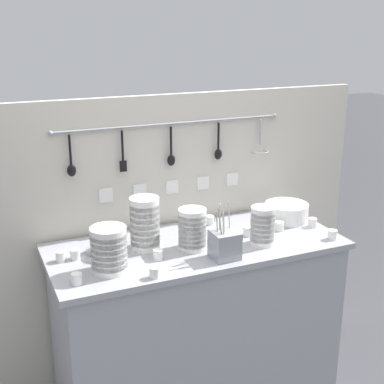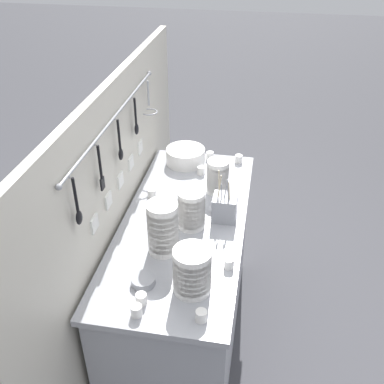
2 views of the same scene
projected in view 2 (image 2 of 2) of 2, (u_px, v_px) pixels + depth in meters
The scene contains 20 objects.
ground_plane at pixel (185, 337), 2.80m from camera, with size 20.00×20.00×0.00m, color #424247.
counter at pixel (185, 284), 2.55m from camera, with size 1.46×0.62×0.91m.
back_wall at pixel (121, 229), 2.41m from camera, with size 2.26×0.11×1.61m.
bowl_stack_wide_centre at pixel (218, 177), 2.47m from camera, with size 0.12×0.12×0.19m.
bowl_stack_back_corner at pixel (163, 228), 2.03m from camera, with size 0.14×0.14×0.26m.
bowl_stack_tall_left at pixel (191, 209), 2.20m from camera, with size 0.13×0.13×0.20m.
bowl_stack_short_front at pixel (192, 271), 1.83m from camera, with size 0.16×0.16×0.21m.
plate_stack at pixel (186, 156), 2.78m from camera, with size 0.24×0.24×0.10m.
steel_mixing_bowl at pixel (143, 281), 1.91m from camera, with size 0.10×0.10×0.03m.
cutlery_caddy at pixel (225, 207), 2.28m from camera, with size 0.12×0.12×0.26m.
cup_centre at pixel (136, 311), 1.76m from camera, with size 0.05×0.05×0.05m.
cup_front_left at pixel (201, 170), 2.67m from camera, with size 0.05×0.05×0.05m.
cup_back_left at pixel (239, 159), 2.80m from camera, with size 0.05×0.05×0.05m.
cup_edge_far at pixel (195, 187), 2.52m from camera, with size 0.05×0.05×0.05m.
cup_back_right at pixel (229, 263), 1.99m from camera, with size 0.05×0.05×0.05m.
cup_front_right at pixel (201, 316), 1.74m from camera, with size 0.05×0.05×0.05m.
cup_edge_near at pixel (195, 248), 2.08m from camera, with size 0.05×0.05×0.05m.
cup_beside_plates at pixel (210, 156), 2.83m from camera, with size 0.05×0.05×0.05m.
cup_mid_row at pixel (152, 193), 2.46m from camera, with size 0.05×0.05×0.05m.
cup_by_caddy at pixel (141, 299), 1.81m from camera, with size 0.05×0.05×0.05m.
Camera 2 is at (-1.82, -0.36, 2.28)m, focal length 42.00 mm.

